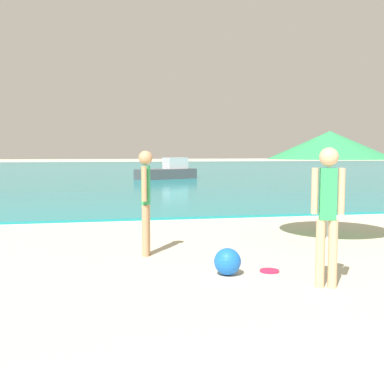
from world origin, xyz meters
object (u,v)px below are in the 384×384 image
object	(u,v)px
person_standing	(328,209)
person_distant	(146,196)
frisbee	(269,271)
beach_umbrella	(330,145)
boat_near	(168,171)
beach_ball	(227,262)

from	to	relation	value
person_standing	person_distant	world-z (taller)	person_standing
frisbee	beach_umbrella	distance (m)	3.34
boat_near	frisbee	bearing A→B (deg)	61.40
boat_near	beach_umbrella	size ratio (longest dim) A/B	1.63
beach_ball	beach_umbrella	distance (m)	3.68
beach_ball	beach_umbrella	xyz separation A→B (m)	(2.54, 2.14, 1.58)
frisbee	beach_ball	xyz separation A→B (m)	(-0.61, -0.05, 0.17)
frisbee	boat_near	world-z (taller)	boat_near
frisbee	boat_near	size ratio (longest dim) A/B	0.07
beach_umbrella	person_standing	bearing A→B (deg)	-117.53
person_standing	beach_ball	distance (m)	1.50
person_distant	boat_near	distance (m)	19.54
frisbee	person_distant	world-z (taller)	person_distant
frisbee	boat_near	xyz separation A→B (m)	(1.51, 20.62, 0.47)
beach_ball	frisbee	bearing A→B (deg)	4.66
person_standing	frisbee	world-z (taller)	person_standing
person_distant	beach_umbrella	world-z (taller)	beach_umbrella
person_distant	frisbee	bearing A→B (deg)	-115.80
beach_ball	beach_umbrella	world-z (taller)	beach_umbrella
person_standing	beach_umbrella	xyz separation A→B (m)	(1.52, 2.92, 0.80)
person_standing	person_distant	size ratio (longest dim) A/B	1.02
person_standing	beach_ball	bearing A→B (deg)	-18.19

